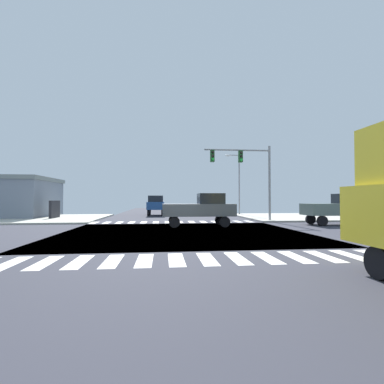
# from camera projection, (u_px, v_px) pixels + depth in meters

# --- Properties ---
(ground) EXTENTS (90.00, 90.00, 0.05)m
(ground) POSITION_uv_depth(u_px,v_px,m) (183.00, 233.00, 16.24)
(ground) COLOR #34343F
(sidewalk_corner_ne) EXTENTS (12.00, 12.00, 0.14)m
(sidewalk_corner_ne) POSITION_uv_depth(u_px,v_px,m) (297.00, 217.00, 29.53)
(sidewalk_corner_ne) COLOR #B2ADA3
(sidewalk_corner_ne) RESTS_ON ground
(sidewalk_corner_nw) EXTENTS (12.00, 12.00, 0.14)m
(sidewalk_corner_nw) POSITION_uv_depth(u_px,v_px,m) (39.00, 218.00, 26.81)
(sidewalk_corner_nw) COLOR #B3B1A3
(sidewalk_corner_nw) RESTS_ON ground
(crosswalk_near) EXTENTS (13.50, 2.00, 0.01)m
(crosswalk_near) POSITION_uv_depth(u_px,v_px,m) (192.00, 259.00, 8.96)
(crosswalk_near) COLOR white
(crosswalk_near) RESTS_ON ground
(crosswalk_far) EXTENTS (13.50, 2.00, 0.01)m
(crosswalk_far) POSITION_uv_depth(u_px,v_px,m) (174.00, 222.00, 23.47)
(crosswalk_far) COLOR white
(crosswalk_far) RESTS_ON ground
(traffic_signal_mast) EXTENTS (5.80, 0.55, 6.54)m
(traffic_signal_mast) POSITION_uv_depth(u_px,v_px,m) (245.00, 166.00, 23.87)
(traffic_signal_mast) COLOR gray
(traffic_signal_mast) RESTS_ON ground
(street_lamp) EXTENTS (1.78, 0.32, 7.35)m
(street_lamp) POSITION_uv_depth(u_px,v_px,m) (237.00, 178.00, 33.67)
(street_lamp) COLOR gray
(street_lamp) RESTS_ON ground
(pickup_nearside_1) EXTENTS (5.10, 2.00, 2.35)m
(pickup_nearside_1) POSITION_uv_depth(u_px,v_px,m) (201.00, 208.00, 19.91)
(pickup_nearside_1) COLOR black
(pickup_nearside_1) RESTS_ON ground
(pickup_farside_2) EXTENTS (2.00, 5.10, 2.35)m
(pickup_farside_2) POSITION_uv_depth(u_px,v_px,m) (159.00, 202.00, 55.38)
(pickup_farside_2) COLOR black
(pickup_farside_2) RESTS_ON ground
(suv_crossing_1) EXTENTS (1.96, 4.60, 2.34)m
(suv_crossing_1) POSITION_uv_depth(u_px,v_px,m) (156.00, 204.00, 33.06)
(suv_crossing_1) COLOR black
(suv_crossing_1) RESTS_ON ground
(pickup_leading_3) EXTENTS (5.10, 2.00, 2.35)m
(pickup_leading_3) POSITION_uv_depth(u_px,v_px,m) (340.00, 208.00, 21.02)
(pickup_leading_3) COLOR black
(pickup_leading_3) RESTS_ON ground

